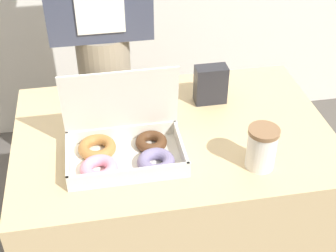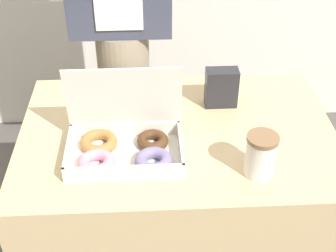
{
  "view_description": "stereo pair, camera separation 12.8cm",
  "coord_description": "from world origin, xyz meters",
  "views": [
    {
      "loc": [
        -0.22,
        -1.12,
        1.59
      ],
      "look_at": [
        -0.04,
        -0.11,
        0.82
      ],
      "focal_mm": 50.0,
      "sensor_mm": 36.0,
      "label": 1
    },
    {
      "loc": [
        -0.09,
        -1.14,
        1.59
      ],
      "look_at": [
        -0.04,
        -0.11,
        0.82
      ],
      "focal_mm": 50.0,
      "sensor_mm": 36.0,
      "label": 2
    }
  ],
  "objects": [
    {
      "name": "donut_box",
      "position": [
        -0.16,
        -0.1,
        0.76
      ],
      "size": [
        0.33,
        0.21,
        0.25
      ],
      "color": "silver",
      "rests_on": "table"
    },
    {
      "name": "coffee_cup",
      "position": [
        0.21,
        -0.2,
        0.78
      ],
      "size": [
        0.09,
        0.09,
        0.13
      ],
      "color": "silver",
      "rests_on": "table"
    },
    {
      "name": "person_customer",
      "position": [
        -0.18,
        0.49,
        0.9
      ],
      "size": [
        0.37,
        0.22,
        1.6
      ],
      "color": "gray",
      "rests_on": "ground_plane"
    },
    {
      "name": "table",
      "position": [
        0.0,
        0.0,
        0.36
      ],
      "size": [
        0.97,
        0.65,
        0.72
      ],
      "color": "tan",
      "rests_on": "ground_plane"
    },
    {
      "name": "napkin_holder",
      "position": [
        0.15,
        0.14,
        0.79
      ],
      "size": [
        0.1,
        0.05,
        0.13
      ],
      "color": "#232328",
      "rests_on": "table"
    }
  ]
}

